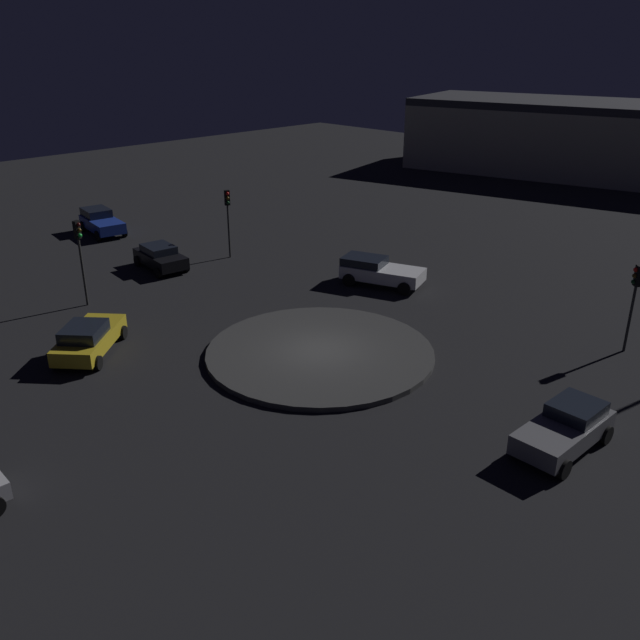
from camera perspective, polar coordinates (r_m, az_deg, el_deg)
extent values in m
plane|color=black|center=(29.23, 0.00, -2.92)|extent=(115.04, 115.04, 0.00)
cylinder|color=#383838|center=(29.18, 0.00, -2.72)|extent=(9.78, 9.78, 0.23)
cube|color=slate|center=(24.00, 19.74, -8.84)|extent=(1.82, 4.00, 0.68)
cube|color=black|center=(24.32, 20.75, -7.01)|extent=(1.55, 1.74, 0.46)
cylinder|color=black|center=(22.78, 19.80, -11.71)|extent=(0.24, 0.66, 0.65)
cylinder|color=black|center=(23.41, 16.11, -10.18)|extent=(0.24, 0.66, 0.65)
cylinder|color=black|center=(25.03, 22.91, -8.87)|extent=(0.24, 0.66, 0.65)
cylinder|color=black|center=(25.60, 19.48, -7.58)|extent=(0.24, 0.66, 0.65)
cube|color=gold|center=(30.77, -18.78, -1.56)|extent=(4.15, 4.40, 0.65)
cube|color=black|center=(30.15, -19.24, -0.92)|extent=(2.43, 2.46, 0.51)
cylinder|color=black|center=(32.53, -19.17, -0.89)|extent=(0.57, 0.60, 0.61)
cylinder|color=black|center=(31.88, -16.23, -1.00)|extent=(0.57, 0.60, 0.61)
cylinder|color=black|center=(29.99, -21.33, -3.27)|extent=(0.57, 0.60, 0.61)
cylinder|color=black|center=(29.29, -18.18, -3.45)|extent=(0.57, 0.60, 0.61)
cube|color=white|center=(37.19, 5.28, 3.95)|extent=(4.77, 3.24, 0.68)
cube|color=black|center=(37.39, 3.75, 5.00)|extent=(2.67, 2.31, 0.44)
cylinder|color=black|center=(37.67, 8.03, 3.52)|extent=(0.74, 0.44, 0.70)
cylinder|color=black|center=(35.98, 7.08, 2.62)|extent=(0.74, 0.44, 0.70)
cylinder|color=black|center=(38.68, 3.57, 4.23)|extent=(0.74, 0.44, 0.70)
cylinder|color=black|center=(37.03, 2.45, 3.38)|extent=(0.74, 0.44, 0.70)
cube|color=#1E38A5|center=(49.10, -17.81, 7.69)|extent=(4.38, 2.41, 0.70)
cube|color=black|center=(49.89, -18.30, 8.59)|extent=(2.30, 1.89, 0.53)
cylinder|color=black|center=(48.10, -16.14, 7.15)|extent=(0.74, 0.32, 0.72)
cylinder|color=black|center=(47.54, -18.17, 6.72)|extent=(0.74, 0.32, 0.72)
cylinder|color=black|center=(50.84, -17.38, 7.83)|extent=(0.74, 0.32, 0.72)
cylinder|color=black|center=(50.31, -19.32, 7.43)|extent=(0.74, 0.32, 0.72)
cube|color=black|center=(40.76, -13.24, 5.06)|extent=(4.00, 2.16, 0.66)
cube|color=black|center=(40.74, -13.41, 5.84)|extent=(2.11, 1.74, 0.43)
cylinder|color=black|center=(40.03, -11.22, 4.41)|extent=(0.63, 0.29, 0.61)
cylinder|color=black|center=(39.33, -13.45, 3.88)|extent=(0.63, 0.29, 0.61)
cylinder|color=black|center=(42.39, -12.97, 5.31)|extent=(0.63, 0.29, 0.61)
cylinder|color=black|center=(41.73, -15.10, 4.82)|extent=(0.63, 0.29, 0.61)
cylinder|color=#2D2D2D|center=(41.89, -7.66, 7.38)|extent=(0.12, 0.12, 3.26)
cube|color=black|center=(41.39, -7.82, 10.15)|extent=(0.32, 0.36, 0.90)
sphere|color=red|center=(41.19, -7.78, 10.47)|extent=(0.20, 0.20, 0.20)
sphere|color=#4C380F|center=(41.25, -7.76, 10.11)|extent=(0.20, 0.20, 0.20)
sphere|color=#0F3819|center=(41.31, -7.74, 9.74)|extent=(0.20, 0.20, 0.20)
cylinder|color=#2D2D2D|center=(31.82, 24.58, 0.07)|extent=(0.12, 0.12, 3.01)
cube|color=black|center=(31.18, 25.16, 3.39)|extent=(0.37, 0.37, 0.90)
sphere|color=red|center=(31.03, 25.01, 3.86)|extent=(0.20, 0.20, 0.20)
sphere|color=#4C380F|center=(31.11, 24.92, 3.39)|extent=(0.20, 0.20, 0.20)
sphere|color=#0F3819|center=(31.20, 24.84, 2.92)|extent=(0.20, 0.20, 0.20)
cylinder|color=#2D2D2D|center=(35.91, -19.28, 3.79)|extent=(0.12, 0.12, 3.49)
cube|color=black|center=(35.30, -19.75, 7.15)|extent=(0.31, 0.36, 0.90)
sphere|color=#3F0C0C|center=(35.13, -19.63, 7.55)|extent=(0.20, 0.20, 0.20)
sphere|color=#4C380F|center=(35.19, -19.58, 7.13)|extent=(0.20, 0.20, 0.20)
sphere|color=#1EE53F|center=(35.26, -19.52, 6.71)|extent=(0.20, 0.20, 0.20)
cube|color=#B7B299|center=(71.68, 22.25, 13.59)|extent=(36.61, 19.55, 6.10)
cube|color=#333338|center=(71.30, 22.67, 16.27)|extent=(36.61, 19.55, 0.70)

